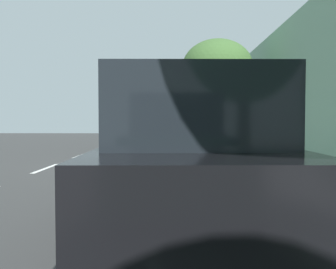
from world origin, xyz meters
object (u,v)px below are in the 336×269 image
object	(u,v)px
parked_sedan_tan_mid	(184,146)
cyclist_with_backpack	(203,132)
parked_sedan_red_far	(178,134)
street_tree_far_end	(217,68)
bicycle_at_curb	(196,148)
parked_suv_black_second	(189,158)

from	to	relation	value
parked_sedan_tan_mid	cyclist_with_backpack	distance (m)	4.00
parked_sedan_red_far	street_tree_far_end	bearing A→B (deg)	-23.79
parked_sedan_red_far	cyclist_with_backpack	size ratio (longest dim) A/B	2.66
parked_sedan_tan_mid	bicycle_at_curb	xyz separation A→B (m)	(0.61, 4.34, -0.36)
parked_suv_black_second	cyclist_with_backpack	world-z (taller)	parked_suv_black_second
street_tree_far_end	parked_suv_black_second	bearing A→B (deg)	-97.93
parked_sedan_red_far	bicycle_at_curb	xyz separation A→B (m)	(0.70, -5.19, -0.36)
parked_sedan_tan_mid	street_tree_far_end	distance (m)	9.50
parked_suv_black_second	parked_sedan_red_far	size ratio (longest dim) A/B	1.06
parked_sedan_red_far	parked_sedan_tan_mid	bearing A→B (deg)	-89.50
parked_suv_black_second	cyclist_with_backpack	size ratio (longest dim) A/B	2.82
bicycle_at_curb	parked_sedan_red_far	bearing A→B (deg)	97.65
parked_suv_black_second	bicycle_at_curb	distance (m)	10.25
parked_suv_black_second	parked_sedan_tan_mid	xyz separation A→B (m)	(0.07, 5.87, -0.27)
street_tree_far_end	bicycle_at_curb	bearing A→B (deg)	-107.24
parked_sedan_tan_mid	street_tree_far_end	bearing A→B (deg)	77.30
bicycle_at_curb	parked_suv_black_second	bearing A→B (deg)	-93.85
parked_sedan_tan_mid	cyclist_with_backpack	world-z (taller)	cyclist_with_backpack
parked_sedan_red_far	bicycle_at_curb	size ratio (longest dim) A/B	2.98
parked_suv_black_second	parked_sedan_red_far	bearing A→B (deg)	90.04
street_tree_far_end	cyclist_with_backpack	bearing A→B (deg)	-103.19
parked_suv_black_second	parked_sedan_tan_mid	bearing A→B (deg)	89.27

